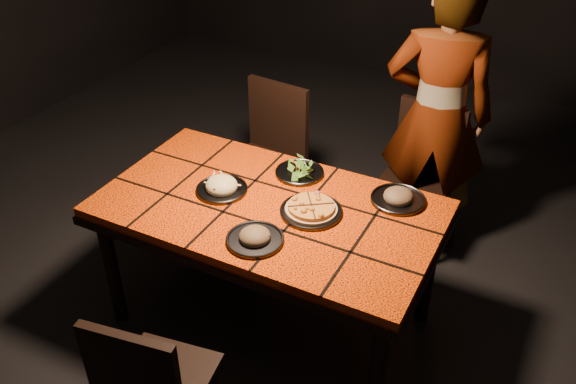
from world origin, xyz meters
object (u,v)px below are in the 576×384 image
at_px(chair_far_left, 269,148).
at_px(plate_pasta, 222,187).
at_px(chair_near, 151,383).
at_px(chair_far_right, 420,169).
at_px(diner, 437,117).
at_px(plate_pizza, 311,210).
at_px(dining_table, 269,218).

distance_m(chair_far_left, plate_pasta, 0.86).
relative_size(chair_near, chair_far_right, 0.94).
xyz_separation_m(diner, plate_pasta, (-0.75, -1.08, -0.07)).
xyz_separation_m(chair_near, plate_pizza, (0.22, 0.96, 0.29)).
relative_size(dining_table, chair_far_right, 1.80).
bearing_deg(chair_near, plate_pasta, -84.17).
bearing_deg(chair_near, chair_far_left, -85.06).
relative_size(chair_near, plate_pizza, 2.48).
distance_m(chair_far_right, plate_pizza, 1.05).
height_order(chair_near, chair_far_left, chair_far_left).
relative_size(dining_table, plate_pizza, 4.77).
distance_m(chair_far_left, diner, 1.02).
xyz_separation_m(chair_far_left, plate_pasta, (0.18, -0.80, 0.24)).
height_order(dining_table, chair_near, chair_near).
height_order(dining_table, plate_pizza, plate_pizza).
bearing_deg(chair_near, diner, -113.15).
bearing_deg(chair_near, plate_pizza, -111.95).
height_order(chair_far_right, plate_pizza, chair_far_right).
xyz_separation_m(dining_table, diner, (0.49, 1.08, 0.17)).
relative_size(chair_near, chair_far_left, 0.91).
height_order(chair_far_left, plate_pasta, chair_far_left).
bearing_deg(plate_pizza, chair_near, -102.98).
distance_m(diner, plate_pasta, 1.32).
height_order(chair_near, plate_pasta, chair_near).
bearing_deg(chair_far_right, plate_pizza, -98.10).
xyz_separation_m(chair_far_left, plate_pizza, (0.65, -0.77, 0.24)).
bearing_deg(dining_table, plate_pasta, -179.02).
bearing_deg(chair_far_right, plate_pasta, -118.84).
bearing_deg(chair_near, dining_table, -99.85).
bearing_deg(diner, plate_pizza, 62.97).
bearing_deg(diner, chair_near, 64.06).
relative_size(dining_table, chair_far_left, 1.75).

